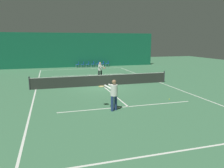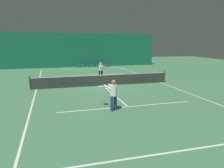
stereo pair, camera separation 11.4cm
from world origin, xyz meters
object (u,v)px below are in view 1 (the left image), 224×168
courtside_chair_0 (78,64)px  courtside_chair_1 (83,64)px  courtside_chair_6 (107,63)px  courtside_chair_3 (93,64)px  tennis_net (103,80)px  courtside_chair_5 (103,63)px  tennis_ball (169,99)px  courtside_chair_4 (98,64)px  player_far (100,69)px  courtside_chair_2 (88,64)px  player_near (113,93)px

courtside_chair_0 → courtside_chair_1: size_ratio=1.00×
courtside_chair_6 → courtside_chair_3: bearing=-90.0°
tennis_net → courtside_chair_5: (3.38, 13.79, -0.03)m
courtside_chair_0 → courtside_chair_1: 0.75m
tennis_ball → courtside_chair_0: bearing=100.2°
courtside_chair_4 → tennis_ball: (0.53, -19.47, -0.45)m
courtside_chair_0 → courtside_chair_6: (4.48, 0.00, 0.00)m
tennis_net → player_far: (0.69, 3.83, 0.46)m
courtside_chair_3 → courtside_chair_6: 2.24m
courtside_chair_1 → courtside_chair_3: bearing=90.0°
tennis_net → courtside_chair_1: (0.39, 13.79, -0.03)m
tennis_net → courtside_chair_3: tennis_net is taller
player_far → courtside_chair_2: player_far is taller
courtside_chair_2 → courtside_chair_5: (2.24, 0.00, 0.00)m
courtside_chair_4 → courtside_chair_2: bearing=-90.0°
courtside_chair_2 → courtside_chair_5: size_ratio=1.00×
tennis_ball → courtside_chair_3: bearing=93.8°
courtside_chair_1 → courtside_chair_3: (1.49, 0.00, 0.00)m
courtside_chair_5 → courtside_chair_0: bearing=-90.0°
courtside_chair_5 → player_near: bearing=-12.1°
courtside_chair_1 → courtside_chair_4: size_ratio=1.00×
player_far → courtside_chair_5: player_far is taller
tennis_net → courtside_chair_1: bearing=88.4°
courtside_chair_3 → courtside_chair_5: same height
courtside_chair_1 → courtside_chair_4: bearing=90.0°
tennis_ball → courtside_chair_5: bearing=89.4°
courtside_chair_1 → courtside_chair_6: 3.73m
courtside_chair_3 → courtside_chair_6: same height
player_far → courtside_chair_5: 10.33m
courtside_chair_2 → courtside_chair_5: bearing=90.0°
courtside_chair_3 → courtside_chair_5: (1.49, 0.00, 0.00)m
tennis_net → courtside_chair_4: (2.63, 13.79, -0.03)m
courtside_chair_2 → player_far: bearing=-2.6°
courtside_chair_5 → courtside_chair_4: bearing=-90.0°
tennis_net → courtside_chair_6: 14.39m
courtside_chair_1 → courtside_chair_6: bearing=90.0°
player_near → courtside_chair_4: (3.66, 20.61, -0.53)m
courtside_chair_1 → courtside_chair_2: bearing=90.0°
courtside_chair_0 → tennis_ball: (3.52, -19.47, -0.45)m
tennis_net → courtside_chair_3: size_ratio=14.29×
courtside_chair_3 → courtside_chair_2: bearing=-90.0°
player_near → player_far: size_ratio=1.05×
courtside_chair_0 → courtside_chair_2: (1.49, 0.00, 0.00)m
courtside_chair_1 → courtside_chair_5: (2.98, 0.00, 0.00)m
tennis_net → player_near: 6.92m
player_near → courtside_chair_2: size_ratio=2.08×
player_far → courtside_chair_0: 10.02m
player_far → courtside_chair_6: (3.44, 9.96, -0.48)m
tennis_net → player_far: size_ratio=7.23×
courtside_chair_2 → courtside_chair_3: 0.75m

